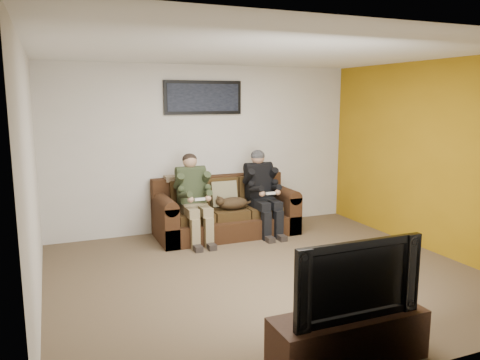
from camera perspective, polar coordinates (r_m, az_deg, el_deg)
name	(u,v)px	position (r m, az deg, el deg)	size (l,w,h in m)	color
floor	(267,274)	(5.74, 3.25, -11.42)	(5.00, 5.00, 0.00)	brown
ceiling	(269,51)	(5.37, 3.54, 15.37)	(5.00, 5.00, 0.00)	silver
wall_back	(206,148)	(7.48, -4.11, 3.85)	(5.00, 5.00, 0.00)	beige
wall_front	(404,210)	(3.55, 19.35, -3.47)	(5.00, 5.00, 0.00)	beige
wall_left	(31,182)	(4.88, -24.08, -0.24)	(4.50, 4.50, 0.00)	beige
wall_right	(434,157)	(6.86, 22.58, 2.57)	(4.50, 4.50, 0.00)	beige
accent_wall_right	(433,157)	(6.86, 22.52, 2.57)	(4.50, 4.50, 0.00)	#A37610
sofa	(225,213)	(7.30, -1.87, -4.00)	(2.15, 0.93, 0.88)	#361E10
throw_pillow	(224,194)	(7.27, -2.00, -1.69)	(0.41, 0.12, 0.39)	#837A56
throw_blanket	(179,178)	(7.25, -7.46, 0.23)	(0.44, 0.21, 0.08)	gray
person_left	(194,193)	(6.88, -5.68, -1.59)	(0.51, 0.87, 1.29)	#8B7A56
person_right	(262,187)	(7.27, 2.69, -0.91)	(0.51, 0.86, 1.29)	black
cat	(232,203)	(7.06, -1.00, -2.83)	(0.66, 0.26, 0.24)	#412E19
framed_poster	(203,98)	(7.39, -4.50, 9.99)	(1.25, 0.05, 0.52)	black
tv_stand	(348,338)	(4.03, 13.05, -18.26)	(1.29, 0.41, 0.40)	#321C10
television	(351,276)	(3.81, 13.36, -11.34)	(1.11, 0.15, 0.64)	black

